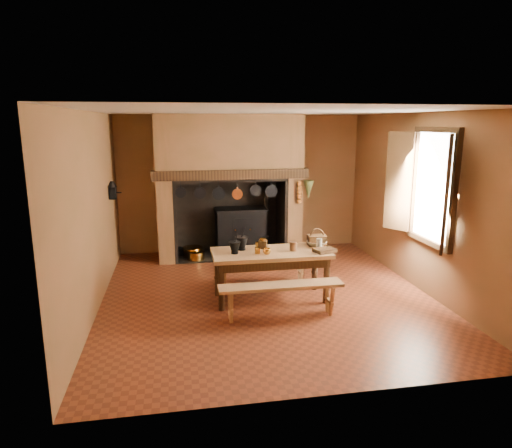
{
  "coord_description": "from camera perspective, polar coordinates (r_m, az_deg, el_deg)",
  "views": [
    {
      "loc": [
        -1.33,
        -6.6,
        2.64
      ],
      "look_at": [
        -0.11,
        0.3,
        1.08
      ],
      "focal_mm": 32.0,
      "sensor_mm": 36.0,
      "label": 1
    }
  ],
  "objects": [
    {
      "name": "bench_front",
      "position": [
        6.33,
        3.13,
        -8.55
      ],
      "size": [
        1.72,
        0.3,
        0.48
      ],
      "color": "#B38152",
      "rests_on": "floor"
    },
    {
      "name": "brass_cup",
      "position": [
        6.66,
        1.36,
        -3.44
      ],
      "size": [
        0.15,
        0.15,
        0.09
      ],
      "primitive_type": "imported",
      "rotation": [
        0.0,
        0.0,
        -0.41
      ],
      "color": "#B07728",
      "rests_on": "work_table"
    },
    {
      "name": "mortar_large",
      "position": [
        6.86,
        -1.81,
        -2.32
      ],
      "size": [
        0.21,
        0.21,
        0.35
      ],
      "rotation": [
        0.0,
        0.0,
        0.08
      ],
      "color": "black",
      "rests_on": "work_table"
    },
    {
      "name": "work_table",
      "position": [
        6.86,
        1.87,
        -4.37
      ],
      "size": [
        1.76,
        0.78,
        0.76
      ],
      "color": "#B38152",
      "rests_on": "floor"
    },
    {
      "name": "mixing_bowl",
      "position": [
        7.18,
        7.61,
        -2.4
      ],
      "size": [
        0.41,
        0.41,
        0.08
      ],
      "primitive_type": "imported",
      "rotation": [
        0.0,
        0.0,
        -0.32
      ],
      "color": "beige",
      "rests_on": "work_table"
    },
    {
      "name": "wicker_basket",
      "position": [
        7.2,
        7.62,
        -1.95
      ],
      "size": [
        0.29,
        0.22,
        0.27
      ],
      "rotation": [
        0.0,
        0.0,
        -0.06
      ],
      "color": "#4D3317",
      "rests_on": "work_table"
    },
    {
      "name": "hearth_pans",
      "position": [
        9.18,
        -7.9,
        -3.65
      ],
      "size": [
        0.51,
        0.62,
        0.2
      ],
      "color": "#B07728",
      "rests_on": "floor"
    },
    {
      "name": "chimney_breast",
      "position": [
        9.01,
        -3.44,
        7.27
      ],
      "size": [
        2.95,
        0.96,
        2.8
      ],
      "color": "brown",
      "rests_on": "floor"
    },
    {
      "name": "wall_coffee_mill",
      "position": [
        8.3,
        -17.52,
        4.2
      ],
      "size": [
        0.23,
        0.16,
        0.31
      ],
      "color": "black",
      "rests_on": "wall_left"
    },
    {
      "name": "onion_string",
      "position": [
        8.81,
        5.45,
        3.95
      ],
      "size": [
        0.12,
        0.1,
        0.46
      ],
      "primitive_type": null,
      "color": "#B06020",
      "rests_on": "chimney_breast"
    },
    {
      "name": "coffee_grinder",
      "position": [
        6.96,
        0.86,
        -2.46
      ],
      "size": [
        0.18,
        0.16,
        0.19
      ],
      "rotation": [
        0.0,
        0.0,
        -0.31
      ],
      "color": "#372511",
      "rests_on": "work_table"
    },
    {
      "name": "brass_mug_b",
      "position": [
        7.02,
        0.23,
        -2.58
      ],
      "size": [
        0.1,
        0.1,
        0.09
      ],
      "primitive_type": "cylinder",
      "rotation": [
        0.0,
        0.0,
        0.4
      ],
      "color": "#B07728",
      "rests_on": "work_table"
    },
    {
      "name": "hanging_pans",
      "position": [
        8.57,
        -3.28,
        3.95
      ],
      "size": [
        1.92,
        0.29,
        0.27
      ],
      "color": "black",
      "rests_on": "chimney_breast"
    },
    {
      "name": "ceiling",
      "position": [
        6.74,
        1.42,
        13.92
      ],
      "size": [
        5.5,
        5.5,
        0.0
      ],
      "primitive_type": "plane",
      "rotation": [
        3.14,
        0.0,
        0.0
      ],
      "color": "silver",
      "rests_on": "back_wall"
    },
    {
      "name": "iron_range",
      "position": [
        9.39,
        -1.87,
        -0.71
      ],
      "size": [
        1.12,
        0.55,
        1.6
      ],
      "color": "black",
      "rests_on": "floor"
    },
    {
      "name": "window",
      "position": [
        7.27,
        20.54,
        4.34
      ],
      "size": [
        0.39,
        1.75,
        1.76
      ],
      "color": "white",
      "rests_on": "wall_right"
    },
    {
      "name": "mortar_small",
      "position": [
        6.68,
        -2.68,
        -2.89
      ],
      "size": [
        0.18,
        0.18,
        0.3
      ],
      "rotation": [
        0.0,
        0.0,
        0.3
      ],
      "color": "black",
      "rests_on": "work_table"
    },
    {
      "name": "brass_mug_a",
      "position": [
        6.69,
        0.2,
        -3.33
      ],
      "size": [
        0.09,
        0.09,
        0.09
      ],
      "primitive_type": "cylinder",
      "rotation": [
        0.0,
        0.0,
        -0.12
      ],
      "color": "#B07728",
      "rests_on": "work_table"
    },
    {
      "name": "glass_jar",
      "position": [
        7.04,
        7.91,
        -2.41
      ],
      "size": [
        0.1,
        0.1,
        0.15
      ],
      "primitive_type": "cylinder",
      "rotation": [
        0.0,
        0.0,
        -0.27
      ],
      "color": "beige",
      "rests_on": "work_table"
    },
    {
      "name": "wall_left",
      "position": [
        6.82,
        -19.72,
        1.33
      ],
      "size": [
        0.02,
        5.5,
        2.8
      ],
      "primitive_type": "cube",
      "color": "brown",
      "rests_on": "floor"
    },
    {
      "name": "bench_back",
      "position": [
        7.54,
        0.88,
        -5.26
      ],
      "size": [
        1.58,
        0.28,
        0.45
      ],
      "color": "#B38152",
      "rests_on": "floor"
    },
    {
      "name": "herb_bunch",
      "position": [
        8.85,
        6.58,
        4.3
      ],
      "size": [
        0.2,
        0.2,
        0.35
      ],
      "primitive_type": "cone",
      "rotation": [
        3.14,
        0.0,
        0.0
      ],
      "color": "#56622E",
      "rests_on": "chimney_breast"
    },
    {
      "name": "wall_front",
      "position": [
        4.26,
        8.69,
        -4.53
      ],
      "size": [
        5.0,
        0.02,
        2.8
      ],
      "primitive_type": "cube",
      "color": "brown",
      "rests_on": "floor"
    },
    {
      "name": "stoneware_crock",
      "position": [
        6.86,
        4.66,
        -2.8
      ],
      "size": [
        0.13,
        0.13,
        0.13
      ],
      "primitive_type": "cylinder",
      "rotation": [
        0.0,
        0.0,
        -0.31
      ],
      "color": "brown",
      "rests_on": "work_table"
    },
    {
      "name": "back_wall",
      "position": [
        9.53,
        -1.92,
        5.08
      ],
      "size": [
        5.0,
        0.02,
        2.8
      ],
      "primitive_type": "cube",
      "color": "brown",
      "rests_on": "floor"
    },
    {
      "name": "wooden_tray",
      "position": [
        6.85,
        8.6,
        -3.26
      ],
      "size": [
        0.36,
        0.3,
        0.05
      ],
      "primitive_type": "cube",
      "rotation": [
        0.0,
        0.0,
        0.3
      ],
      "color": "#372511",
      "rests_on": "work_table"
    },
    {
      "name": "wall_right",
      "position": [
        7.73,
        19.85,
        2.58
      ],
      "size": [
        0.02,
        5.5,
        2.8
      ],
      "primitive_type": "cube",
      "color": "brown",
      "rests_on": "floor"
    },
    {
      "name": "floor",
      "position": [
        7.23,
        1.3,
        -8.85
      ],
      "size": [
        5.5,
        5.5,
        0.0
      ],
      "primitive_type": "plane",
      "color": "brown",
      "rests_on": "ground"
    }
  ]
}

